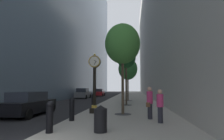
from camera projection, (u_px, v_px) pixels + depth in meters
ground_plane at (112, 98)px, 31.88m from camera, size 110.00×110.00×0.00m
sidewalk_right at (131, 97)px, 34.49m from camera, size 6.49×80.00×0.14m
building_block_left at (58, 4)px, 37.82m from camera, size 9.00×80.00×37.25m
building_block_right at (172, 19)px, 34.97m from camera, size 9.00×80.00×29.34m
street_clock at (94, 80)px, 13.00m from camera, size 0.84×0.55×4.12m
bollard_nearest at (50, 116)px, 7.27m from camera, size 0.29×0.29×1.22m
bollard_second at (72, 108)px, 9.90m from camera, size 0.29×0.29×1.22m
bollard_fourth at (93, 101)px, 15.17m from camera, size 0.29×0.29×1.22m
street_tree_near at (122, 44)px, 12.63m from camera, size 2.38×2.38×6.06m
street_tree_mid_near at (126, 58)px, 18.87m from camera, size 1.96×1.96×5.93m
street_tree_mid_far at (128, 69)px, 25.05m from camera, size 2.54×2.54×5.67m
trash_bin at (101, 118)px, 7.40m from camera, size 0.53×0.53×1.05m
pedestrian_walking at (150, 102)px, 10.45m from camera, size 0.46×0.52×1.79m
pedestrian_by_clock at (160, 105)px, 9.32m from camera, size 0.47×0.47×1.66m
car_black_near at (29, 104)px, 12.65m from camera, size 2.06×4.59×1.59m
car_red_mid at (99, 93)px, 40.18m from camera, size 2.10×4.26×1.57m
car_grey_far at (83, 93)px, 32.04m from camera, size 2.08×4.23×1.72m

